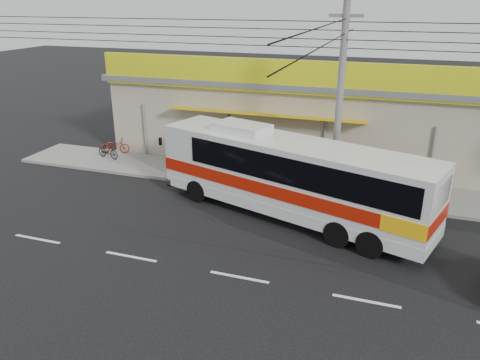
# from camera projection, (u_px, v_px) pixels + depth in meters

# --- Properties ---
(ground) EXTENTS (120.00, 120.00, 0.00)m
(ground) POSITION_uv_depth(u_px,v_px,m) (261.00, 242.00, 17.33)
(ground) COLOR black
(ground) RESTS_ON ground
(sidewalk) EXTENTS (30.00, 3.20, 0.15)m
(sidewalk) POSITION_uv_depth(u_px,v_px,m) (296.00, 183.00, 22.59)
(sidewalk) COLOR gray
(sidewalk) RESTS_ON ground
(lane_markings) EXTENTS (50.00, 0.12, 0.01)m
(lane_markings) POSITION_uv_depth(u_px,v_px,m) (239.00, 277.00, 15.12)
(lane_markings) COLOR silver
(lane_markings) RESTS_ON ground
(storefront_building) EXTENTS (22.60, 9.20, 5.70)m
(storefront_building) POSITION_uv_depth(u_px,v_px,m) (318.00, 113.00, 26.67)
(storefront_building) COLOR #A9A088
(storefront_building) RESTS_ON ground
(coach_bus) EXTENTS (11.75, 5.90, 3.56)m
(coach_bus) POSITION_uv_depth(u_px,v_px,m) (294.00, 174.00, 18.54)
(coach_bus) COLOR silver
(coach_bus) RESTS_ON ground
(motorbike_red) EXTENTS (1.76, 1.05, 0.88)m
(motorbike_red) POSITION_uv_depth(u_px,v_px,m) (115.00, 146.00, 26.57)
(motorbike_red) COLOR maroon
(motorbike_red) RESTS_ON sidewalk
(motorbike_dark) EXTENTS (1.56, 0.78, 0.90)m
(motorbike_dark) POSITION_uv_depth(u_px,v_px,m) (108.00, 150.00, 25.69)
(motorbike_dark) COLOR black
(motorbike_dark) RESTS_ON sidewalk
(utility_pole) EXTENTS (34.00, 14.00, 8.67)m
(utility_pole) POSITION_uv_depth(u_px,v_px,m) (345.00, 34.00, 17.83)
(utility_pole) COLOR #61615E
(utility_pole) RESTS_ON ground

